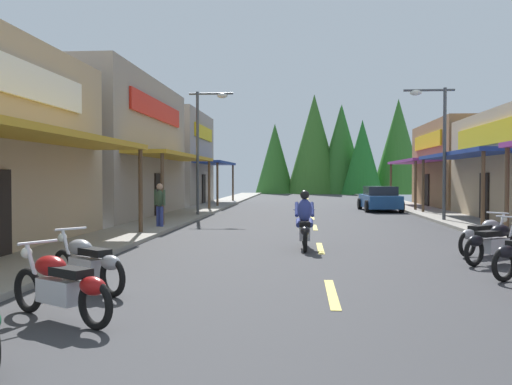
# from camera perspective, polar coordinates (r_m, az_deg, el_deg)

# --- Properties ---
(ground) EXTENTS (10.21, 78.01, 0.10)m
(ground) POSITION_cam_1_polar(r_m,az_deg,el_deg) (25.30, 5.78, -2.91)
(ground) COLOR #38383A
(sidewalk_left) EXTENTS (2.26, 78.01, 0.12)m
(sidewalk_left) POSITION_cam_1_polar(r_m,az_deg,el_deg) (25.92, -8.15, -2.56)
(sidewalk_left) COLOR gray
(sidewalk_left) RESTS_ON ground
(sidewalk_right) EXTENTS (2.26, 78.01, 0.12)m
(sidewalk_right) POSITION_cam_1_polar(r_m,az_deg,el_deg) (26.16, 19.57, -2.60)
(sidewalk_right) COLOR gray
(sidewalk_right) RESTS_ON ground
(centerline_dashes) EXTENTS (0.16, 55.55, 0.01)m
(centerline_dashes) POSITION_cam_1_polar(r_m,az_deg,el_deg) (30.07, 5.60, -2.09)
(centerline_dashes) COLOR #E0C64C
(centerline_dashes) RESTS_ON ground
(storefront_left_middle) EXTENTS (10.20, 12.45, 6.53)m
(storefront_left_middle) POSITION_cam_1_polar(r_m,az_deg,el_deg) (28.62, -18.07, 4.18)
(storefront_left_middle) COLOR gray
(storefront_left_middle) RESTS_ON ground
(storefront_left_far) EXTENTS (10.76, 9.26, 6.40)m
(storefront_left_far) POSITION_cam_1_polar(r_m,az_deg,el_deg) (40.51, -11.58, 3.35)
(storefront_left_far) COLOR gray
(storefront_left_far) RESTS_ON ground
(storefront_right_far) EXTENTS (8.18, 10.13, 5.33)m
(storefront_right_far) POSITION_cam_1_polar(r_m,az_deg,el_deg) (37.77, 21.62, 2.60)
(storefront_right_far) COLOR olive
(storefront_right_far) RESTS_ON ground
(streetlamp_left) EXTENTS (2.12, 0.30, 6.01)m
(streetlamp_left) POSITION_cam_1_polar(r_m,az_deg,el_deg) (27.32, -5.24, 5.79)
(streetlamp_left) COLOR #474C51
(streetlamp_left) RESTS_ON ground
(streetlamp_right) EXTENTS (2.12, 0.30, 5.69)m
(streetlamp_right) POSITION_cam_1_polar(r_m,az_deg,el_deg) (25.13, 17.75, 5.68)
(streetlamp_right) COLOR #474C51
(streetlamp_right) RESTS_ON ground
(motorcycle_parked_right_3) EXTENTS (1.74, 1.41, 1.04)m
(motorcycle_parked_right_3) POSITION_cam_1_polar(r_m,az_deg,el_deg) (13.62, 22.91, -4.60)
(motorcycle_parked_right_3) COLOR black
(motorcycle_parked_right_3) RESTS_ON ground
(motorcycle_parked_right_4) EXTENTS (1.72, 1.44, 1.04)m
(motorcycle_parked_right_4) POSITION_cam_1_polar(r_m,az_deg,el_deg) (15.06, 22.12, -4.01)
(motorcycle_parked_right_4) COLOR black
(motorcycle_parked_right_4) RESTS_ON ground
(motorcycle_parked_left_1) EXTENTS (1.87, 1.22, 1.04)m
(motorcycle_parked_left_1) POSITION_cam_1_polar(r_m,az_deg,el_deg) (8.04, -19.09, -8.79)
(motorcycle_parked_left_1) COLOR black
(motorcycle_parked_left_1) RESTS_ON ground
(motorcycle_parked_left_2) EXTENTS (1.77, 1.36, 1.04)m
(motorcycle_parked_left_2) POSITION_cam_1_polar(r_m,az_deg,el_deg) (9.98, -16.63, -6.76)
(motorcycle_parked_left_2) COLOR black
(motorcycle_parked_left_2) RESTS_ON ground
(rider_cruising_lead) EXTENTS (0.60, 2.14, 1.57)m
(rider_cruising_lead) POSITION_cam_1_polar(r_m,az_deg,el_deg) (15.13, 4.92, -3.24)
(rider_cruising_lead) COLOR black
(rider_cruising_lead) RESTS_ON ground
(pedestrian_by_shop) EXTENTS (0.48, 0.42, 1.69)m
(pedestrian_by_shop) POSITION_cam_1_polar(r_m,az_deg,el_deg) (20.85, -9.69, -1.04)
(pedestrian_by_shop) COLOR #333F8C
(pedestrian_by_shop) RESTS_ON ground
(parked_car_curbside) EXTENTS (2.19, 4.36, 1.40)m
(parked_car_curbside) POSITION_cam_1_polar(r_m,az_deg,el_deg) (32.69, 12.39, -0.63)
(parked_car_curbside) COLOR #1E4C8C
(parked_car_curbside) RESTS_ON ground
(treeline_backdrop) EXTENTS (19.46, 10.67, 11.53)m
(treeline_backdrop) POSITION_cam_1_polar(r_m,az_deg,el_deg) (66.37, 8.19, 4.36)
(treeline_backdrop) COLOR #276A23
(treeline_backdrop) RESTS_ON ground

